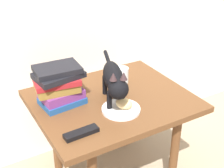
{
  "coord_description": "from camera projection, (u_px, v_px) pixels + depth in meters",
  "views": [
    {
      "loc": [
        -0.68,
        -1.19,
        1.35
      ],
      "look_at": [
        0.0,
        0.0,
        0.62
      ],
      "focal_mm": 51.41,
      "sensor_mm": 36.0,
      "label": 1
    }
  ],
  "objects": [
    {
      "name": "book_stack",
      "position": [
        59.0,
        85.0,
        1.5
      ],
      "size": [
        0.24,
        0.18,
        0.19
      ],
      "color": "#1E4C8C",
      "rests_on": "side_table"
    },
    {
      "name": "plate",
      "position": [
        121.0,
        109.0,
        1.49
      ],
      "size": [
        0.18,
        0.18,
        0.01
      ],
      "primitive_type": "cylinder",
      "color": "white",
      "rests_on": "side_table"
    },
    {
      "name": "tv_remote",
      "position": [
        81.0,
        133.0,
        1.32
      ],
      "size": [
        0.15,
        0.05,
        0.02
      ],
      "primitive_type": "cube",
      "rotation": [
        0.0,
        0.0,
        0.04
      ],
      "color": "black",
      "rests_on": "side_table"
    },
    {
      "name": "side_table",
      "position": [
        112.0,
        111.0,
        1.62
      ],
      "size": [
        0.77,
        0.63,
        0.54
      ],
      "color": "brown",
      "rests_on": "ground"
    },
    {
      "name": "candle_jar",
      "position": [
        122.0,
        76.0,
        1.72
      ],
      "size": [
        0.07,
        0.07,
        0.08
      ],
      "color": "silver",
      "rests_on": "side_table"
    },
    {
      "name": "cat",
      "position": [
        114.0,
        79.0,
        1.48
      ],
      "size": [
        0.21,
        0.45,
        0.23
      ],
      "color": "black",
      "rests_on": "side_table"
    },
    {
      "name": "bread_roll",
      "position": [
        124.0,
        103.0,
        1.47
      ],
      "size": [
        0.09,
        0.1,
        0.05
      ],
      "primitive_type": "ellipsoid",
      "rotation": [
        0.0,
        0.0,
        2.16
      ],
      "color": "#E0BC7A",
      "rests_on": "plate"
    }
  ]
}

